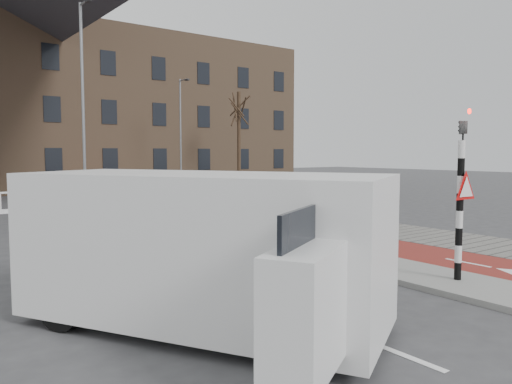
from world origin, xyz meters
TOP-DOWN VIEW (x-y plane):
  - ground at (0.00, 0.00)m, footprint 120.00×120.00m
  - bike_lane at (1.50, 10.00)m, footprint 2.50×60.00m
  - sidewalk at (4.30, 10.00)m, footprint 3.00×60.00m
  - curb_island at (-0.70, 4.00)m, footprint 1.80×16.00m
  - traffic_signal at (-0.60, -2.02)m, footprint 0.80×0.80m
  - bollard at (-0.78, 0.80)m, footprint 0.12×0.12m
  - cyclist_near at (0.64, 2.33)m, footprint 0.78×1.72m
  - cyclist_far at (2.45, 5.12)m, footprint 0.85×1.83m
  - van at (-6.14, -1.01)m, footprint 4.79×6.03m
  - railing at (-5.00, 17.00)m, footprint 28.00×0.10m
  - townhouse_row at (-3.00, 32.00)m, footprint 46.00×10.00m
  - tree_right at (10.71, 22.36)m, footprint 0.26×0.26m
  - streetlight_near at (-3.44, 13.13)m, footprint 0.12×0.12m
  - streetlight_right at (6.11, 22.68)m, footprint 0.12×0.12m

SIDE VIEW (x-z plane):
  - ground at x=0.00m, z-range 0.00..0.00m
  - bike_lane at x=1.50m, z-range 0.00..0.01m
  - sidewalk at x=4.30m, z-range 0.00..0.01m
  - curb_island at x=-0.70m, z-range 0.00..0.12m
  - railing at x=-5.00m, z-range -0.19..0.80m
  - bollard at x=-0.78m, z-range 0.12..0.83m
  - cyclist_near at x=0.64m, z-range -0.28..1.47m
  - cyclist_far at x=2.45m, z-range -0.16..1.79m
  - van at x=-6.14m, z-range 0.06..2.50m
  - traffic_signal at x=-0.60m, z-range 0.15..3.83m
  - tree_right at x=10.71m, z-range 0.00..7.13m
  - streetlight_right at x=6.11m, z-range 0.00..7.66m
  - streetlight_near at x=-3.44m, z-range 0.00..8.79m
  - townhouse_row at x=-3.00m, z-range -0.14..15.76m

